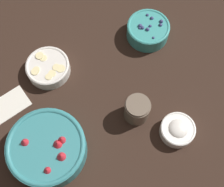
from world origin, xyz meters
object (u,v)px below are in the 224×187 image
at_px(bowl_blueberries, 148,30).
at_px(bowl_bananas, 48,67).
at_px(bowl_cream, 178,130).
at_px(bowl_strawberries, 47,148).
at_px(jar_chocolate, 137,110).

height_order(bowl_blueberries, bowl_bananas, bowl_blueberries).
bearing_deg(bowl_blueberries, bowl_cream, -90.40).
height_order(bowl_strawberries, bowl_blueberries, bowl_strawberries).
relative_size(bowl_strawberries, bowl_cream, 2.17).
bearing_deg(jar_chocolate, bowl_bananas, 139.68).
bearing_deg(bowl_bananas, bowl_cream, -39.63).
distance_m(bowl_strawberries, bowl_blueberries, 0.57).
bearing_deg(bowl_strawberries, bowl_bananas, 82.51).
xyz_separation_m(bowl_bananas, bowl_cream, (0.39, -0.32, -0.00)).
height_order(bowl_bananas, bowl_cream, bowl_cream).
relative_size(bowl_bananas, bowl_cream, 1.35).
bearing_deg(bowl_cream, bowl_blueberries, 89.60).
bearing_deg(jar_chocolate, bowl_cream, -37.96).
xyz_separation_m(bowl_blueberries, jar_chocolate, (-0.12, -0.31, 0.01)).
height_order(bowl_cream, jar_chocolate, jar_chocolate).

